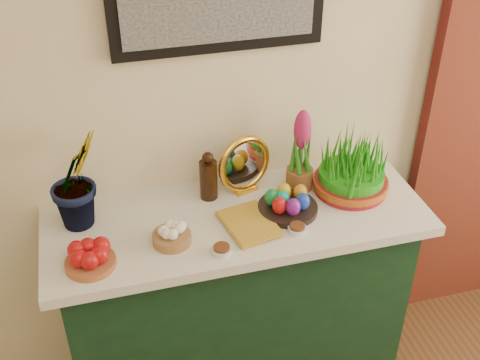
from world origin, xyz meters
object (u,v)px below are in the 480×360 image
(sideboard, at_px, (237,303))
(book, at_px, (228,230))
(mirror, at_px, (245,165))
(wheatgrass_sabzeh, at_px, (352,168))
(hyacinth_green, at_px, (74,165))

(sideboard, height_order, book, book)
(mirror, relative_size, wheatgrass_sabzeh, 0.81)
(hyacinth_green, relative_size, book, 2.19)
(mirror, xyz_separation_m, book, (-0.13, -0.25, -0.10))
(sideboard, distance_m, book, 0.49)
(hyacinth_green, height_order, wheatgrass_sabzeh, hyacinth_green)
(wheatgrass_sabzeh, bearing_deg, sideboard, -176.54)
(sideboard, height_order, mirror, mirror)
(mirror, bearing_deg, hyacinth_green, -175.89)
(book, bearing_deg, mirror, 51.80)
(sideboard, height_order, hyacinth_green, hyacinth_green)
(sideboard, distance_m, hyacinth_green, 0.89)
(hyacinth_green, distance_m, mirror, 0.63)
(book, xyz_separation_m, wheatgrass_sabzeh, (0.52, 0.13, 0.09))
(sideboard, bearing_deg, hyacinth_green, 169.64)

